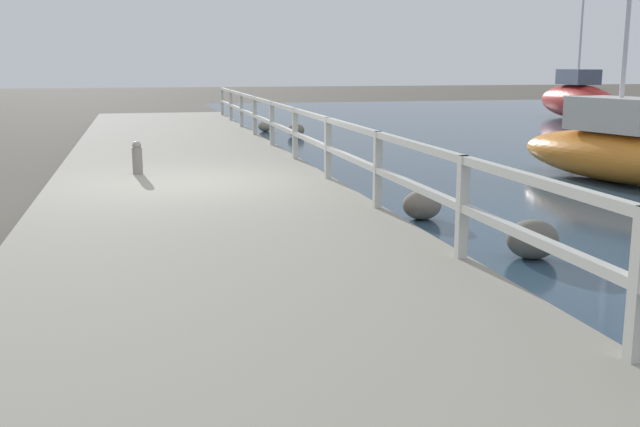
{
  "coord_description": "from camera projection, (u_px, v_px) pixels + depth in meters",
  "views": [
    {
      "loc": [
        -0.82,
        -12.06,
        2.19
      ],
      "look_at": [
        1.58,
        -2.06,
        0.12
      ],
      "focal_mm": 42.0,
      "sensor_mm": 36.0,
      "label": 1
    }
  ],
  "objects": [
    {
      "name": "mooring_bollard",
      "position": [
        137.0,
        158.0,
        12.96
      ],
      "size": [
        0.17,
        0.17,
        0.57
      ],
      "color": "gray",
      "rests_on": "dock_walkway"
    },
    {
      "name": "sailboat_red",
      "position": [
        577.0,
        99.0,
        30.11
      ],
      "size": [
        1.67,
        5.2,
        5.89
      ],
      "rotation": [
        0.0,
        0.0,
        -0.04
      ],
      "color": "red",
      "rests_on": "water_surface"
    },
    {
      "name": "boulder_downstream",
      "position": [
        265.0,
        126.0,
        24.45
      ],
      "size": [
        0.47,
        0.42,
        0.35
      ],
      "color": "gray",
      "rests_on": "ground"
    },
    {
      "name": "boulder_water_edge",
      "position": [
        422.0,
        205.0,
        10.65
      ],
      "size": [
        0.56,
        0.5,
        0.42
      ],
      "color": "slate",
      "rests_on": "ground"
    },
    {
      "name": "boulder_upstream",
      "position": [
        296.0,
        130.0,
        22.8
      ],
      "size": [
        0.52,
        0.46,
        0.39
      ],
      "color": "slate",
      "rests_on": "ground"
    },
    {
      "name": "ground_plane",
      "position": [
        195.0,
        201.0,
        12.11
      ],
      "size": [
        120.0,
        120.0,
        0.0
      ],
      "primitive_type": "plane",
      "color": "#4C473D"
    },
    {
      "name": "sailboat_orange",
      "position": [
        617.0,
        149.0,
        13.97
      ],
      "size": [
        2.5,
        4.84,
        6.68
      ],
      "rotation": [
        0.0,
        0.0,
        0.22
      ],
      "color": "orange",
      "rests_on": "water_surface"
    },
    {
      "name": "railing",
      "position": [
        328.0,
        137.0,
        12.43
      ],
      "size": [
        0.1,
        32.5,
        1.02
      ],
      "color": "beige",
      "rests_on": "dock_walkway"
    },
    {
      "name": "boulder_far_strip",
      "position": [
        532.0,
        239.0,
        8.51
      ],
      "size": [
        0.6,
        0.54,
        0.45
      ],
      "color": "#666056",
      "rests_on": "ground"
    },
    {
      "name": "dock_walkway",
      "position": [
        195.0,
        192.0,
        12.08
      ],
      "size": [
        4.63,
        36.0,
        0.3
      ],
      "color": "gray",
      "rests_on": "ground"
    }
  ]
}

